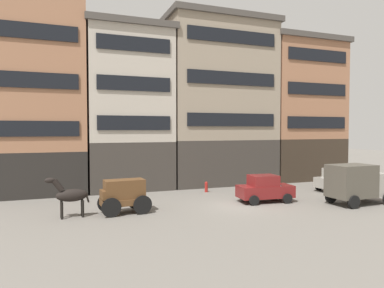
# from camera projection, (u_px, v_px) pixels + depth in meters

# --- Properties ---
(ground_plane) EXTENTS (120.00, 120.00, 0.00)m
(ground_plane) POSITION_uv_depth(u_px,v_px,m) (238.00, 206.00, 22.61)
(ground_plane) COLOR slate
(building_far_left) EXTENTS (7.46, 6.82, 17.25)m
(building_far_left) POSITION_uv_depth(u_px,v_px,m) (37.00, 81.00, 27.29)
(building_far_left) COLOR black
(building_far_left) RESTS_ON ground_plane
(building_center_left) EXTENTS (7.20, 6.82, 13.41)m
(building_center_left) POSITION_uv_depth(u_px,v_px,m) (127.00, 108.00, 29.81)
(building_center_left) COLOR #38332D
(building_center_left) RESTS_ON ground_plane
(building_center_right) EXTENTS (10.17, 6.82, 14.99)m
(building_center_right) POSITION_uv_depth(u_px,v_px,m) (217.00, 101.00, 32.68)
(building_center_right) COLOR #38332D
(building_center_right) RESTS_ON ground_plane
(building_far_right) EXTENTS (8.25, 6.82, 13.87)m
(building_far_right) POSITION_uv_depth(u_px,v_px,m) (296.00, 109.00, 35.80)
(building_far_right) COLOR #33281E
(building_far_right) RESTS_ON ground_plane
(cargo_wagon) EXTENTS (2.99, 1.68, 1.98)m
(cargo_wagon) POSITION_uv_depth(u_px,v_px,m) (124.00, 194.00, 20.48)
(cargo_wagon) COLOR brown
(cargo_wagon) RESTS_ON ground_plane
(draft_horse) EXTENTS (2.35, 0.71, 2.30)m
(draft_horse) POSITION_uv_depth(u_px,v_px,m) (70.00, 195.00, 19.44)
(draft_horse) COLOR black
(draft_horse) RESTS_ON ground_plane
(delivery_truck_near) EXTENTS (4.39, 2.22, 2.62)m
(delivery_truck_near) POSITION_uv_depth(u_px,v_px,m) (358.00, 183.00, 23.01)
(delivery_truck_near) COLOR gray
(delivery_truck_near) RESTS_ON ground_plane
(sedan_dark) EXTENTS (3.84, 2.14, 1.83)m
(sedan_dark) POSITION_uv_depth(u_px,v_px,m) (265.00, 189.00, 23.70)
(sedan_dark) COLOR maroon
(sedan_dark) RESTS_ON ground_plane
(sedan_light) EXTENTS (3.82, 2.10, 1.83)m
(sedan_light) POSITION_uv_depth(u_px,v_px,m) (338.00, 180.00, 27.95)
(sedan_light) COLOR gray
(sedan_light) RESTS_ON ground_plane
(pedestrian_officer) EXTENTS (0.49, 0.49, 1.79)m
(pedestrian_officer) POSITION_uv_depth(u_px,v_px,m) (367.00, 175.00, 30.26)
(pedestrian_officer) COLOR black
(pedestrian_officer) RESTS_ON ground_plane
(fire_hydrant_curbside) EXTENTS (0.24, 0.24, 0.83)m
(fire_hydrant_curbside) POSITION_uv_depth(u_px,v_px,m) (206.00, 187.00, 27.51)
(fire_hydrant_curbside) COLOR maroon
(fire_hydrant_curbside) RESTS_ON ground_plane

